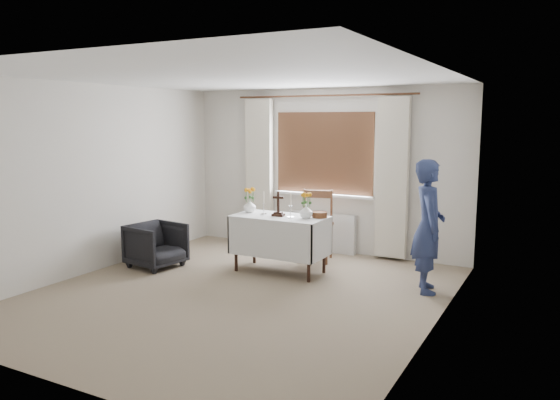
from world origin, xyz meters
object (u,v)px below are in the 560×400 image
at_px(person, 428,226).
at_px(flower_vase_left, 250,206).
at_px(armchair, 156,245).
at_px(wooden_chair, 315,226).
at_px(wooden_cross, 278,204).
at_px(altar_table, 280,244).
at_px(flower_vase_right, 306,211).

height_order(person, flower_vase_left, person).
height_order(armchair, flower_vase_left, flower_vase_left).
relative_size(wooden_chair, wooden_cross, 3.05).
distance_m(armchair, flower_vase_left, 1.41).
height_order(altar_table, wooden_cross, wooden_cross).
bearing_deg(altar_table, armchair, -160.29).
height_order(wooden_chair, flower_vase_left, wooden_chair).
xyz_separation_m(wooden_cross, flower_vase_left, (-0.49, 0.08, -0.08)).
bearing_deg(armchair, wooden_chair, -44.60).
relative_size(wooden_chair, flower_vase_left, 5.70).
xyz_separation_m(wooden_chair, flower_vase_left, (-0.67, -0.72, 0.34)).
bearing_deg(person, wooden_cross, 72.37).
relative_size(flower_vase_left, flower_vase_right, 1.00).
relative_size(person, flower_vase_right, 8.85).
distance_m(wooden_cross, flower_vase_right, 0.40).
height_order(wooden_chair, flower_vase_right, wooden_chair).
distance_m(person, wooden_cross, 1.95).
relative_size(altar_table, wooden_chair, 1.23).
relative_size(armchair, wooden_cross, 2.04).
distance_m(wooden_chair, person, 1.91).
distance_m(altar_table, flower_vase_right, 0.60).
relative_size(altar_table, flower_vase_left, 6.98).
bearing_deg(flower_vase_left, flower_vase_right, -2.97).
xyz_separation_m(person, flower_vase_left, (-2.43, -0.03, 0.06)).
height_order(person, wooden_cross, person).
bearing_deg(altar_table, person, 2.79).
height_order(person, flower_vase_right, person).
distance_m(armchair, flower_vase_right, 2.16).
height_order(armchair, person, person).
bearing_deg(wooden_cross, altar_table, 32.80).
distance_m(wooden_cross, flower_vase_left, 0.50).
xyz_separation_m(wooden_cross, flower_vase_right, (0.39, 0.03, -0.08)).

